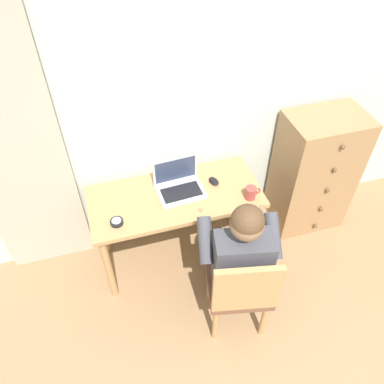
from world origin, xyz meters
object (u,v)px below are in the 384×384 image
person_seated (238,250)px  coffee_mug (251,193)px  dresser (314,173)px  desk (176,205)px  chair (241,289)px  laptop (179,184)px  desk_clock (117,222)px  computer_mouse (214,181)px

person_seated → coffee_mug: 0.46m
dresser → desk: bearing=-176.0°
chair → laptop: (-0.21, 0.78, 0.29)m
laptop → dresser: bearing=1.7°
laptop → desk_clock: bearing=-157.7°
chair → desk_clock: bearing=140.2°
desk_clock → computer_mouse: bearing=14.4°
chair → laptop: 0.86m
chair → dresser: bearing=40.0°
desk_clock → person_seated: bearing=-28.9°
person_seated → coffee_mug: size_ratio=9.84×
computer_mouse → coffee_mug: 0.30m
coffee_mug → laptop: bearing=154.1°
dresser → person_seated: person_seated is taller
person_seated → computer_mouse: 0.60m
dresser → coffee_mug: (-0.71, -0.26, 0.22)m
chair → desk_clock: size_ratio=9.59×
chair → coffee_mug: size_ratio=7.19×
person_seated → computer_mouse: size_ratio=11.81×
desk → person_seated: (0.28, -0.55, 0.05)m
chair → computer_mouse: 0.82m
computer_mouse → coffee_mug: coffee_mug is taller
laptop → desk_clock: size_ratio=3.94×
coffee_mug → person_seated: bearing=-122.0°
desk → coffee_mug: (0.52, -0.18, 0.16)m
laptop → computer_mouse: 0.27m
laptop → desk_clock: laptop is taller
person_seated → coffee_mug: (0.23, 0.38, 0.11)m
desk_clock → desk: bearing=18.4°
dresser → laptop: dresser is taller
person_seated → computer_mouse: person_seated is taller
dresser → computer_mouse: size_ratio=11.04×
person_seated → computer_mouse: bearing=87.0°
dresser → person_seated: (-0.94, -0.64, 0.11)m
dresser → laptop: 1.20m
dresser → chair: (-0.98, -0.82, -0.07)m
coffee_mug → chair: bearing=-115.8°
desk → computer_mouse: 0.34m
desk → laptop: size_ratio=3.56×
laptop → desk_clock: (-0.49, -0.20, -0.04)m
computer_mouse → desk_clock: size_ratio=1.11×
laptop → coffee_mug: (0.47, -0.23, -0.00)m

